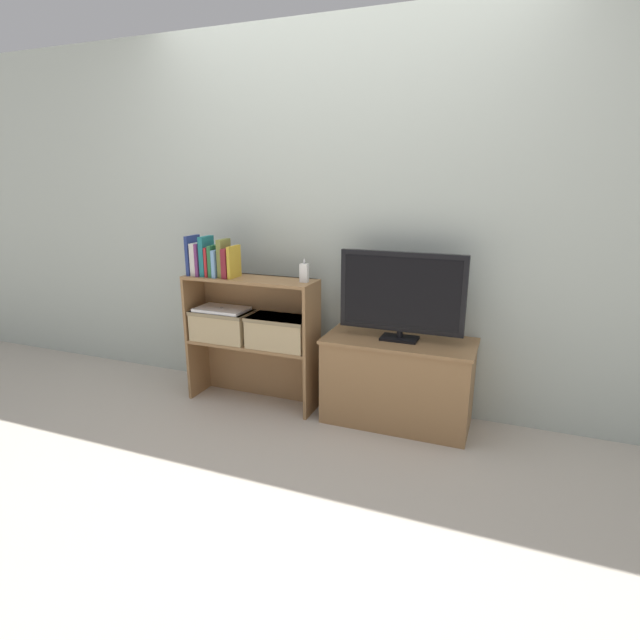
% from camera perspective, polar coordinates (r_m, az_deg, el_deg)
% --- Properties ---
extents(ground_plane, '(16.00, 16.00, 0.00)m').
position_cam_1_polar(ground_plane, '(3.20, -0.87, -11.51)').
color(ground_plane, '#BCB2A3').
extents(wall_back, '(10.00, 0.05, 2.40)m').
position_cam_1_polar(wall_back, '(3.26, 2.02, 11.07)').
color(wall_back, '#B2BCB2').
rests_on(wall_back, ground_plane).
extents(tv_stand, '(0.90, 0.42, 0.54)m').
position_cam_1_polar(tv_stand, '(3.13, 8.85, -6.90)').
color(tv_stand, olive).
rests_on(tv_stand, ground_plane).
extents(tv, '(0.74, 0.14, 0.53)m').
position_cam_1_polar(tv, '(2.96, 9.29, 2.95)').
color(tv, black).
rests_on(tv, tv_stand).
extents(bookshelf_lower_tier, '(0.88, 0.26, 0.42)m').
position_cam_1_polar(bookshelf_lower_tier, '(3.44, -7.24, -4.77)').
color(bookshelf_lower_tier, olive).
rests_on(bookshelf_lower_tier, ground_plane).
extents(bookshelf_upper_tier, '(0.88, 0.26, 0.44)m').
position_cam_1_polar(bookshelf_upper_tier, '(3.31, -7.50, 2.22)').
color(bookshelf_upper_tier, olive).
rests_on(bookshelf_upper_tier, bookshelf_lower_tier).
extents(book_navy, '(0.02, 0.15, 0.26)m').
position_cam_1_polar(book_navy, '(3.40, -14.31, 7.20)').
color(book_navy, navy).
rests_on(book_navy, bookshelf_upper_tier).
extents(book_ivory, '(0.04, 0.13, 0.21)m').
position_cam_1_polar(book_ivory, '(3.39, -13.79, 6.80)').
color(book_ivory, silver).
rests_on(book_ivory, bookshelf_upper_tier).
extents(book_plum, '(0.02, 0.16, 0.21)m').
position_cam_1_polar(book_plum, '(3.37, -13.28, 6.78)').
color(book_plum, '#6B2D66').
rests_on(book_plum, bookshelf_upper_tier).
extents(book_teal, '(0.03, 0.14, 0.26)m').
position_cam_1_polar(book_teal, '(3.34, -12.83, 7.15)').
color(book_teal, '#1E7075').
rests_on(book_teal, bookshelf_upper_tier).
extents(book_crimson, '(0.02, 0.14, 0.19)m').
position_cam_1_polar(book_crimson, '(3.33, -12.33, 6.56)').
color(book_crimson, '#B22328').
rests_on(book_crimson, bookshelf_upper_tier).
extents(book_forest, '(0.03, 0.14, 0.20)m').
position_cam_1_polar(book_forest, '(3.31, -11.91, 6.65)').
color(book_forest, '#286638').
rests_on(book_forest, bookshelf_upper_tier).
extents(book_skyblue, '(0.03, 0.16, 0.18)m').
position_cam_1_polar(book_skyblue, '(3.30, -11.44, 6.41)').
color(book_skyblue, '#709ECC').
rests_on(book_skyblue, bookshelf_upper_tier).
extents(book_olive, '(0.03, 0.12, 0.24)m').
position_cam_1_polar(book_olive, '(3.27, -10.92, 6.96)').
color(book_olive, olive).
rests_on(book_olive, bookshelf_upper_tier).
extents(book_maroon, '(0.04, 0.15, 0.19)m').
position_cam_1_polar(book_maroon, '(3.26, -10.32, 6.46)').
color(book_maroon, maroon).
rests_on(book_maroon, bookshelf_upper_tier).
extents(book_mustard, '(0.02, 0.14, 0.20)m').
position_cam_1_polar(book_mustard, '(3.24, -9.80, 6.57)').
color(book_mustard, gold).
rests_on(book_mustard, bookshelf_upper_tier).
extents(baby_monitor, '(0.05, 0.03, 0.14)m').
position_cam_1_polar(baby_monitor, '(3.05, -1.82, 5.39)').
color(baby_monitor, white).
rests_on(baby_monitor, bookshelf_upper_tier).
extents(storage_basket_left, '(0.40, 0.23, 0.20)m').
position_cam_1_polar(storage_basket_left, '(3.40, -11.08, -0.43)').
color(storage_basket_left, tan).
rests_on(storage_basket_left, bookshelf_lower_tier).
extents(storage_basket_right, '(0.40, 0.23, 0.20)m').
position_cam_1_polar(storage_basket_right, '(3.20, -4.68, -1.21)').
color(storage_basket_right, tan).
rests_on(storage_basket_right, bookshelf_lower_tier).
extents(laptop, '(0.34, 0.21, 0.02)m').
position_cam_1_polar(laptop, '(3.38, -11.17, 1.21)').
color(laptop, white).
rests_on(laptop, storage_basket_left).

